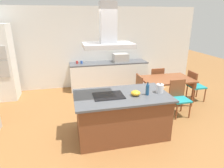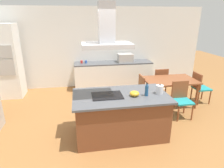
% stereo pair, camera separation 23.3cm
% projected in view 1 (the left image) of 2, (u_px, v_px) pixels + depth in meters
% --- Properties ---
extents(ground, '(16.00, 16.00, 0.00)m').
position_uv_depth(ground, '(107.00, 104.00, 5.55)').
color(ground, '#936033').
extents(wall_back, '(7.20, 0.10, 2.70)m').
position_uv_depth(wall_back, '(96.00, 48.00, 6.71)').
color(wall_back, white).
rests_on(wall_back, ground).
extents(kitchen_island, '(1.90, 1.08, 0.90)m').
position_uv_depth(kitchen_island, '(122.00, 115.00, 4.02)').
color(kitchen_island, brown).
rests_on(kitchen_island, ground).
extents(cooktop, '(0.60, 0.44, 0.01)m').
position_uv_depth(cooktop, '(108.00, 96.00, 3.81)').
color(cooktop, black).
rests_on(cooktop, kitchen_island).
extents(tea_kettle, '(0.20, 0.15, 0.20)m').
position_uv_depth(tea_kettle, '(160.00, 88.00, 3.96)').
color(tea_kettle, silver).
rests_on(tea_kettle, kitchen_island).
extents(olive_oil_bottle, '(0.07, 0.07, 0.26)m').
position_uv_depth(olive_oil_bottle, '(147.00, 90.00, 3.83)').
color(olive_oil_bottle, navy).
rests_on(olive_oil_bottle, kitchen_island).
extents(mixing_bowl, '(0.19, 0.19, 0.10)m').
position_uv_depth(mixing_bowl, '(136.00, 93.00, 3.82)').
color(mixing_bowl, gold).
rests_on(mixing_bowl, kitchen_island).
extents(back_counter, '(2.64, 0.62, 0.90)m').
position_uv_depth(back_counter, '(109.00, 75.00, 6.75)').
color(back_counter, white).
rests_on(back_counter, ground).
extents(countertop_microwave, '(0.50, 0.38, 0.28)m').
position_uv_depth(countertop_microwave, '(121.00, 58.00, 6.64)').
color(countertop_microwave, '#B2AFAA').
rests_on(countertop_microwave, back_counter).
extents(coffee_mug_red, '(0.08, 0.08, 0.09)m').
position_uv_depth(coffee_mug_red, '(77.00, 62.00, 6.41)').
color(coffee_mug_red, red).
rests_on(coffee_mug_red, back_counter).
extents(coffee_mug_blue, '(0.08, 0.08, 0.09)m').
position_uv_depth(coffee_mug_blue, '(82.00, 62.00, 6.42)').
color(coffee_mug_blue, '#2D56B2').
rests_on(coffee_mug_blue, back_counter).
extents(wall_oven_stack, '(0.70, 0.66, 2.20)m').
position_uv_depth(wall_oven_stack, '(1.00, 63.00, 5.62)').
color(wall_oven_stack, white).
rests_on(wall_oven_stack, ground).
extents(dining_table, '(1.40, 0.90, 0.75)m').
position_uv_depth(dining_table, '(166.00, 81.00, 5.41)').
color(dining_table, brown).
rests_on(dining_table, ground).
extents(chair_at_right_end, '(0.42, 0.42, 0.89)m').
position_uv_depth(chair_at_right_end, '(194.00, 84.00, 5.66)').
color(chair_at_right_end, teal).
rests_on(chair_at_right_end, ground).
extents(chair_at_left_end, '(0.42, 0.42, 0.89)m').
position_uv_depth(chair_at_left_end, '(135.00, 89.00, 5.27)').
color(chair_at_left_end, teal).
rests_on(chair_at_left_end, ground).
extents(chair_facing_back_wall, '(0.42, 0.42, 0.89)m').
position_uv_depth(chair_facing_back_wall, '(156.00, 80.00, 6.08)').
color(chair_facing_back_wall, teal).
rests_on(chair_facing_back_wall, ground).
extents(chair_facing_island, '(0.42, 0.42, 0.89)m').
position_uv_depth(chair_facing_island, '(179.00, 95.00, 4.86)').
color(chair_facing_island, teal).
rests_on(chair_facing_island, ground).
extents(range_hood, '(0.90, 0.55, 0.78)m').
position_uv_depth(range_hood, '(108.00, 33.00, 3.42)').
color(range_hood, '#ADADB2').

